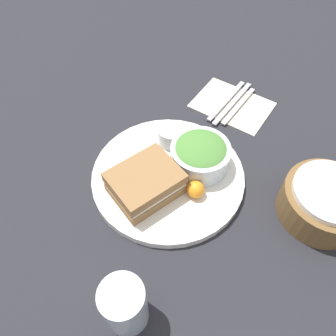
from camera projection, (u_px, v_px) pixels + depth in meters
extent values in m
plane|color=#232328|center=(168.00, 178.00, 0.72)|extent=(4.00, 4.00, 0.00)
cylinder|color=white|center=(168.00, 176.00, 0.72)|extent=(0.33, 0.33, 0.02)
cube|color=olive|center=(146.00, 188.00, 0.67)|extent=(0.16, 0.15, 0.02)
cube|color=silver|center=(145.00, 183.00, 0.66)|extent=(0.16, 0.14, 0.01)
cube|color=olive|center=(145.00, 178.00, 0.64)|extent=(0.16, 0.15, 0.02)
cylinder|color=silver|center=(200.00, 156.00, 0.70)|extent=(0.13, 0.13, 0.05)
ellipsoid|color=#4C8438|center=(201.00, 150.00, 0.69)|extent=(0.12, 0.12, 0.04)
cylinder|color=#B7B7BC|center=(171.00, 135.00, 0.75)|extent=(0.06, 0.06, 0.04)
sphere|color=orange|center=(196.00, 190.00, 0.66)|extent=(0.04, 0.04, 0.04)
cylinder|color=silver|center=(125.00, 306.00, 0.51)|extent=(0.07, 0.07, 0.12)
cylinder|color=brown|center=(323.00, 203.00, 0.64)|extent=(0.17, 0.17, 0.07)
cylinder|color=white|center=(332.00, 192.00, 0.61)|extent=(0.14, 0.14, 0.01)
cube|color=beige|center=(232.00, 104.00, 0.86)|extent=(0.14, 0.19, 0.00)
cube|color=#B2B2B7|center=(226.00, 100.00, 0.87)|extent=(0.18, 0.02, 0.01)
cube|color=#B2B2B7|center=(232.00, 103.00, 0.86)|extent=(0.19, 0.02, 0.01)
cube|color=#B2B2B7|center=(239.00, 106.00, 0.85)|extent=(0.16, 0.02, 0.01)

